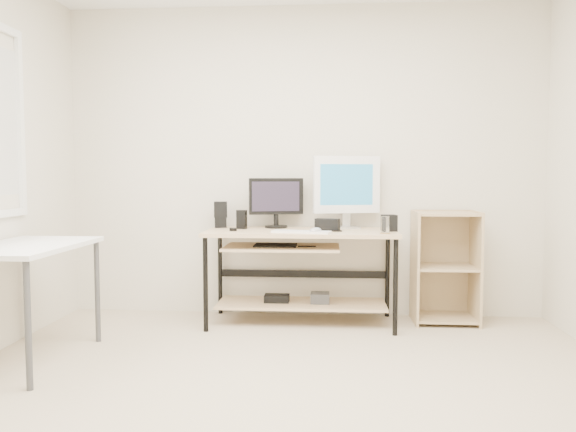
{
  "coord_description": "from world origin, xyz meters",
  "views": [
    {
      "loc": [
        0.22,
        -2.76,
        1.17
      ],
      "look_at": [
        -0.08,
        1.3,
        0.89
      ],
      "focal_mm": 35.0,
      "sensor_mm": 36.0,
      "label": 1
    }
  ],
  "objects_px": {
    "desk": "(298,257)",
    "side_table": "(26,257)",
    "shelf_unit": "(444,266)",
    "black_monitor": "(276,199)",
    "audio_controller": "(242,219)",
    "white_imac": "(347,187)"
  },
  "relations": [
    {
      "from": "side_table",
      "to": "audio_controller",
      "type": "distance_m",
      "value": 1.65
    },
    {
      "from": "audio_controller",
      "to": "white_imac",
      "type": "bearing_deg",
      "value": 21.74
    },
    {
      "from": "desk",
      "to": "side_table",
      "type": "relative_size",
      "value": 1.5
    },
    {
      "from": "black_monitor",
      "to": "audio_controller",
      "type": "bearing_deg",
      "value": -170.58
    },
    {
      "from": "side_table",
      "to": "shelf_unit",
      "type": "distance_m",
      "value": 3.09
    },
    {
      "from": "black_monitor",
      "to": "white_imac",
      "type": "bearing_deg",
      "value": -15.4
    },
    {
      "from": "black_monitor",
      "to": "audio_controller",
      "type": "distance_m",
      "value": 0.33
    },
    {
      "from": "desk",
      "to": "audio_controller",
      "type": "relative_size",
      "value": 9.68
    },
    {
      "from": "side_table",
      "to": "desk",
      "type": "bearing_deg",
      "value": 32.65
    },
    {
      "from": "desk",
      "to": "shelf_unit",
      "type": "bearing_deg",
      "value": 7.77
    },
    {
      "from": "shelf_unit",
      "to": "side_table",
      "type": "bearing_deg",
      "value": -156.67
    },
    {
      "from": "shelf_unit",
      "to": "black_monitor",
      "type": "bearing_deg",
      "value": 178.48
    },
    {
      "from": "desk",
      "to": "shelf_unit",
      "type": "xyz_separation_m",
      "value": [
        1.18,
        0.16,
        -0.09
      ]
    },
    {
      "from": "desk",
      "to": "black_monitor",
      "type": "relative_size",
      "value": 3.36
    },
    {
      "from": "shelf_unit",
      "to": "black_monitor",
      "type": "height_order",
      "value": "black_monitor"
    },
    {
      "from": "shelf_unit",
      "to": "audio_controller",
      "type": "bearing_deg",
      "value": -177.08
    },
    {
      "from": "desk",
      "to": "shelf_unit",
      "type": "relative_size",
      "value": 1.67
    },
    {
      "from": "side_table",
      "to": "audio_controller",
      "type": "bearing_deg",
      "value": 43.66
    },
    {
      "from": "side_table",
      "to": "shelf_unit",
      "type": "relative_size",
      "value": 1.11
    },
    {
      "from": "shelf_unit",
      "to": "black_monitor",
      "type": "relative_size",
      "value": 2.01
    },
    {
      "from": "audio_controller",
      "to": "shelf_unit",
      "type": "bearing_deg",
      "value": 17.17
    },
    {
      "from": "side_table",
      "to": "shelf_unit",
      "type": "bearing_deg",
      "value": 23.33
    }
  ]
}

